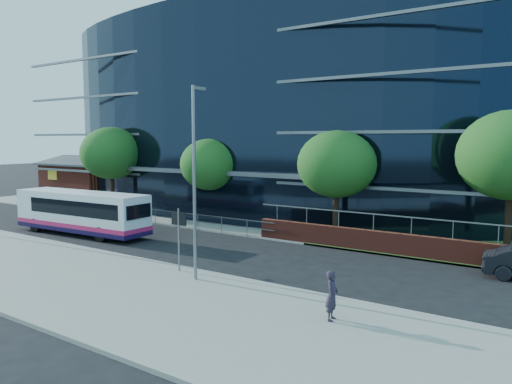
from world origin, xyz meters
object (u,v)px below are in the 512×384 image
Objects in this scene: brick_pavilion at (89,180)px; streetlight_east at (195,177)px; tree_far_a at (111,153)px; tree_far_d at (512,155)px; tree_far_c at (337,164)px; pedestrian at (332,295)px; city_bus at (82,212)px; tree_far_b at (210,165)px; street_sign at (179,226)px.

streetlight_east is (28.00, -15.67, 2.50)m from brick_pavilion.
tree_far_d is (29.00, 1.00, 0.33)m from tree_far_a.
tree_far_c is at bearing 84.89° from streetlight_east.
brick_pavilion is at bearing 52.35° from pedestrian.
tree_far_a is 4.28× the size of pedestrian.
tree_far_a is 29.02m from tree_far_d.
tree_far_d is at bearing 6.34° from tree_far_c.
streetlight_east is at bearing -19.95° from city_bus.
tree_far_b is at bearing 177.14° from tree_far_c.
brick_pavilion is 1.42× the size of tree_far_b.
street_sign is 0.38× the size of tree_far_d.
tree_far_c is 9.08m from tree_far_d.
tree_far_a is at bearing 126.36° from city_bus.
brick_pavilion is 1.08× the size of streetlight_east.
tree_far_d reaches higher than tree_far_a.
tree_far_d is at bearing 1.97° from tree_far_a.
tree_far_a reaches higher than tree_far_b.
city_bus is (-11.46, 3.30, -0.72)m from street_sign.
brick_pavilion reaches higher than city_bus.
brick_pavilion is 32.19m from streetlight_east.
street_sign reaches higher than pedestrian.
tree_far_c is 0.87× the size of tree_far_d.
brick_pavilion is 29.46m from tree_far_c.
brick_pavilion is 19.55m from tree_far_b.
city_bus is at bearing -152.43° from tree_far_c.
tree_far_d reaches higher than street_sign.
brick_pavilion is at bearing 150.35° from street_sign.
streetlight_east is at bearing -29.24° from brick_pavilion.
tree_far_d is 15.77m from streetlight_east.
tree_far_a is at bearing 149.54° from streetlight_east.
tree_far_d is at bearing 45.22° from street_sign.
pedestrian is (25.81, -12.26, -3.90)m from tree_far_a.
pedestrian is (15.81, -12.76, -3.24)m from tree_far_b.
street_sign reaches higher than city_bus.
street_sign is 16.61m from tree_far_d.
tree_far_c reaches higher than brick_pavilion.
tree_far_a is 28.84m from pedestrian.
city_bus is at bearing 163.32° from streetlight_east.
brick_pavilion is 0.85× the size of city_bus.
tree_far_c reaches higher than pedestrian.
tree_far_a is 1.07× the size of tree_far_c.
city_bus is at bearing -116.95° from tree_far_b.
tree_far_c is at bearing -173.66° from tree_far_d.
tree_far_a is (-17.50, 10.59, 2.71)m from street_sign.
tree_far_d reaches higher than tree_far_c.
pedestrian is at bearing -25.40° from tree_far_a.
tree_far_c is 11.22m from streetlight_east.
streetlight_east is 13.86m from city_bus.
city_bus is (-13.96, -7.29, -3.11)m from tree_far_c.
city_bus reaches higher than pedestrian.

